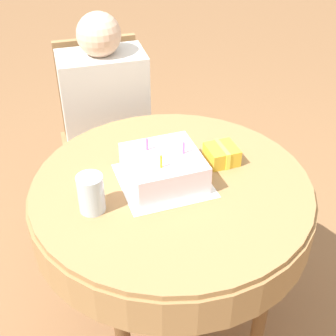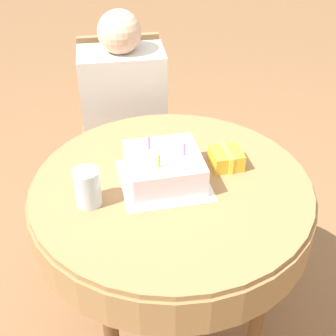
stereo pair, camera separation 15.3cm
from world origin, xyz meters
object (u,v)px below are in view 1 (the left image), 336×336
at_px(chair, 105,132).
at_px(gift_box, 222,154).
at_px(birthday_cake, 164,168).
at_px(person, 106,111).
at_px(drinking_glass, 91,193).

xyz_separation_m(chair, gift_box, (0.27, -0.74, 0.28)).
xyz_separation_m(chair, birthday_cake, (0.04, -0.78, 0.31)).
bearing_deg(birthday_cake, person, 93.87).
xyz_separation_m(person, drinking_glass, (-0.21, -0.75, 0.15)).
bearing_deg(gift_box, chair, 110.04).
height_order(chair, birthday_cake, chair).
bearing_deg(drinking_glass, chair, 75.69).
bearing_deg(drinking_glass, gift_box, 12.13).
bearing_deg(chair, person, -90.00).
xyz_separation_m(person, birthday_cake, (0.05, -0.68, 0.14)).
relative_size(person, birthday_cake, 4.68).
xyz_separation_m(chair, person, (-0.01, -0.10, 0.17)).
bearing_deg(chair, birthday_cake, -83.44).
relative_size(drinking_glass, gift_box, 1.13).
distance_m(birthday_cake, drinking_glass, 0.26).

